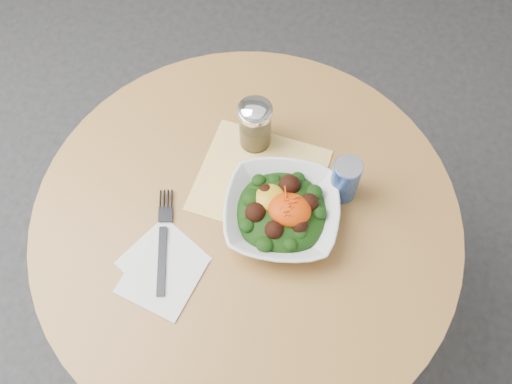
% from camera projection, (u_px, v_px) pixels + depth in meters
% --- Properties ---
extents(ground, '(6.00, 6.00, 0.00)m').
position_uv_depth(ground, '(250.00, 315.00, 1.85)').
color(ground, '#2C2C2E').
rests_on(ground, ground).
extents(table, '(0.90, 0.90, 0.75)m').
position_uv_depth(table, '(247.00, 253.00, 1.36)').
color(table, black).
rests_on(table, ground).
extents(cloth_napkin, '(0.29, 0.27, 0.00)m').
position_uv_depth(cloth_napkin, '(260.00, 180.00, 1.23)').
color(cloth_napkin, '#FEAD0D').
rests_on(cloth_napkin, table).
extents(paper_napkins, '(0.19, 0.21, 0.00)m').
position_uv_depth(paper_napkins, '(162.00, 269.00, 1.13)').
color(paper_napkins, silver).
rests_on(paper_napkins, table).
extents(salad_bowl, '(0.25, 0.25, 0.09)m').
position_uv_depth(salad_bowl, '(282.00, 212.00, 1.16)').
color(salad_bowl, silver).
rests_on(salad_bowl, table).
extents(fork, '(0.07, 0.23, 0.00)m').
position_uv_depth(fork, '(164.00, 237.00, 1.16)').
color(fork, black).
rests_on(fork, table).
extents(spice_shaker, '(0.07, 0.07, 0.13)m').
position_uv_depth(spice_shaker, '(255.00, 124.00, 1.22)').
color(spice_shaker, silver).
rests_on(spice_shaker, table).
extents(beverage_can, '(0.06, 0.06, 0.11)m').
position_uv_depth(beverage_can, '(345.00, 179.00, 1.17)').
color(beverage_can, navy).
rests_on(beverage_can, table).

